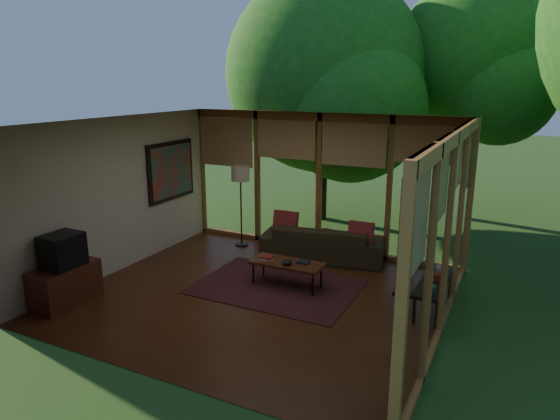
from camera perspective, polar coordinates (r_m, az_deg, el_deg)
The scene contains 25 objects.
floor at distance 7.98m, azimuth -2.51°, elevation -9.72°, with size 5.50×5.50×0.00m, color #5D2E18.
ceiling at distance 7.30m, azimuth -2.74°, elevation 9.98°, with size 5.50×5.50×0.00m, color silver.
wall_left at distance 9.15m, azimuth -17.89°, elevation 1.68°, with size 0.04×5.00×2.70m, color beige.
wall_front at distance 5.58m, azimuth -15.18°, elevation -6.27°, with size 5.50×0.04×2.70m, color beige.
window_wall_back at distance 9.73m, azimuth 4.51°, elevation 3.10°, with size 5.50×0.12×2.70m, color #9B6530.
window_wall_right at distance 6.70m, azimuth 18.49°, elevation -3.00°, with size 0.12×5.00×2.70m, color #9B6530.
tree_nw at distance 11.92m, azimuth 5.09°, elevation 15.27°, with size 4.54×4.54×5.70m.
tree_ne at distance 12.71m, azimuth 21.20°, elevation 16.44°, with size 3.42×3.42×5.62m.
rug at distance 8.27m, azimuth -0.39°, elevation -8.75°, with size 2.59×1.83×0.01m, color maroon.
sofa at distance 9.44m, azimuth 4.88°, elevation -3.69°, with size 2.25×0.88×0.66m, color #342E1A.
pillow_left at distance 9.60m, azimuth 0.64°, elevation -1.55°, with size 0.47×0.16×0.47m, color maroon.
pillow_right at distance 9.08m, azimuth 9.21°, elevation -2.77°, with size 0.44×0.15×0.44m, color maroon.
ct_book_lower at distance 8.24m, azimuth -1.55°, elevation -5.59°, with size 0.21×0.16×0.03m, color #B0ABA0.
ct_book_upper at distance 8.23m, azimuth -1.55°, elevation -5.39°, with size 0.20×0.15×0.03m, color maroon.
ct_book_side at distance 8.11m, azimuth 2.65°, elevation -5.96°, with size 0.19×0.14×0.03m, color black.
ct_bowl at distance 8.03m, azimuth 0.82°, elevation -6.01°, with size 0.16×0.16×0.07m, color black.
media_cabinet at distance 8.26m, azimuth -23.31°, elevation -7.85°, with size 0.50×1.00×0.60m, color #592718.
television at distance 8.06m, azimuth -23.61°, elevation -4.26°, with size 0.45×0.55×0.50m, color black.
console_book_a at distance 7.34m, azimuth 15.61°, elevation -8.34°, with size 0.21×0.15×0.08m, color #2C4E42.
console_book_b at distance 7.75m, azimuth 16.26°, elevation -7.07°, with size 0.21×0.15×0.09m, color maroon.
console_book_c at distance 8.13m, azimuth 16.77°, elevation -6.20°, with size 0.24×0.17×0.07m, color #B0ABA0.
floor_lamp at distance 9.95m, azimuth -4.54°, elevation 3.69°, with size 0.36×0.36×1.65m.
coffee_table at distance 8.16m, azimuth 0.80°, elevation -6.19°, with size 1.20×0.50×0.43m.
side_console at distance 7.74m, azimuth 16.15°, elevation -7.83°, with size 0.60×1.40×0.46m.
wall_painting at distance 10.11m, azimuth -12.34°, elevation 4.40°, with size 0.06×1.35×1.15m.
Camera 1 is at (3.53, -6.36, 3.30)m, focal length 32.00 mm.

